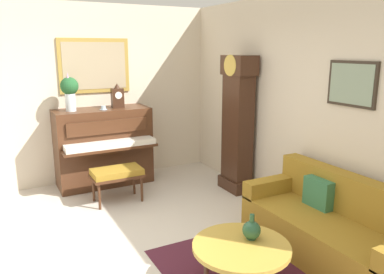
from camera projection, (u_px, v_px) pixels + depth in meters
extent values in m
cube|color=beige|center=(123.00, 260.00, 3.96)|extent=(6.40, 6.00, 0.10)
cube|color=beige|center=(67.00, 96.00, 5.87)|extent=(0.10, 4.90, 2.80)
cube|color=#B28E3D|center=(95.00, 66.00, 5.91)|extent=(0.03, 1.10, 0.84)
cube|color=tan|center=(95.00, 66.00, 5.90)|extent=(0.01, 0.98, 0.72)
cube|color=beige|center=(303.00, 107.00, 4.73)|extent=(5.30, 0.10, 2.80)
cube|color=#33281E|center=(352.00, 84.00, 3.97)|extent=(0.60, 0.03, 0.48)
cube|color=gray|center=(351.00, 84.00, 3.96)|extent=(0.54, 0.01, 0.42)
cube|color=#4C2B19|center=(104.00, 147.00, 5.95)|extent=(0.60, 1.44, 1.21)
cube|color=#4C2B19|center=(111.00, 148.00, 5.56)|extent=(0.28, 1.38, 0.04)
cube|color=white|center=(111.00, 144.00, 5.55)|extent=(0.26, 1.32, 0.08)
cube|color=#4C2B19|center=(108.00, 127.00, 5.59)|extent=(0.03, 1.20, 0.20)
cube|color=#4C2B19|center=(117.00, 176.00, 5.28)|extent=(0.42, 0.70, 0.04)
cube|color=olive|center=(117.00, 172.00, 5.26)|extent=(0.40, 0.68, 0.08)
cylinder|color=#4C2B19|center=(99.00, 197.00, 5.05)|extent=(0.04, 0.04, 0.36)
cylinder|color=#4C2B19|center=(142.00, 189.00, 5.32)|extent=(0.04, 0.04, 0.36)
cylinder|color=#4C2B19|center=(94.00, 189.00, 5.32)|extent=(0.04, 0.04, 0.36)
cylinder|color=#4C2B19|center=(134.00, 182.00, 5.60)|extent=(0.04, 0.04, 0.36)
cube|color=#3D2316|center=(236.00, 183.00, 5.81)|extent=(0.52, 0.34, 0.18)
cube|color=#3D2316|center=(237.00, 133.00, 5.62)|extent=(0.44, 0.28, 1.78)
cube|color=#3D2316|center=(239.00, 65.00, 5.40)|extent=(0.52, 0.32, 0.28)
cylinder|color=gold|center=(230.00, 65.00, 5.32)|extent=(0.30, 0.02, 0.30)
cylinder|color=gold|center=(235.00, 129.00, 5.59)|extent=(0.03, 0.03, 0.70)
cube|color=olive|center=(327.00, 239.00, 3.87)|extent=(1.90, 0.80, 0.42)
cube|color=olive|center=(352.00, 196.00, 3.91)|extent=(1.90, 0.20, 0.44)
cube|color=olive|center=(274.00, 186.00, 4.54)|extent=(0.18, 0.80, 0.20)
cube|color=#38754C|center=(318.00, 193.00, 4.11)|extent=(0.34, 0.12, 0.32)
cylinder|color=gold|center=(241.00, 247.00, 3.36)|extent=(0.88, 0.88, 0.04)
torus|color=#3D2316|center=(241.00, 247.00, 3.36)|extent=(0.88, 0.88, 0.04)
cylinder|color=#3D2316|center=(272.00, 257.00, 3.58)|extent=(0.04, 0.04, 0.37)
cylinder|color=#3D2316|center=(219.00, 249.00, 3.72)|extent=(0.04, 0.04, 0.37)
cube|color=#3D2316|center=(117.00, 98.00, 5.87)|extent=(0.12, 0.18, 0.30)
cylinder|color=white|center=(119.00, 95.00, 5.81)|extent=(0.01, 0.11, 0.11)
cone|color=#3D2316|center=(117.00, 86.00, 5.83)|extent=(0.10, 0.10, 0.08)
cylinder|color=silver|center=(71.00, 102.00, 5.55)|extent=(0.15, 0.15, 0.26)
sphere|color=#235B2D|center=(69.00, 86.00, 5.50)|extent=(0.26, 0.26, 0.26)
cone|color=#D199B7|center=(68.00, 77.00, 5.44)|extent=(0.06, 0.06, 0.16)
cylinder|color=#ADC6D6|center=(103.00, 109.00, 5.71)|extent=(0.12, 0.12, 0.01)
cylinder|color=#ADC6D6|center=(103.00, 108.00, 5.71)|extent=(0.08, 0.08, 0.06)
cylinder|color=#234C33|center=(251.00, 238.00, 3.47)|extent=(0.09, 0.09, 0.01)
sphere|color=#285638|center=(252.00, 230.00, 3.45)|extent=(0.17, 0.17, 0.17)
cylinder|color=#285638|center=(252.00, 218.00, 3.42)|extent=(0.04, 0.04, 0.08)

